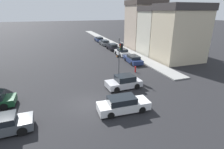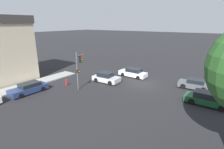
% 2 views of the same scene
% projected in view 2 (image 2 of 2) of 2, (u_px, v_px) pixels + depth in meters
% --- Properties ---
extents(ground_plane, '(300.00, 300.00, 0.00)m').
position_uv_depth(ground_plane, '(142.00, 84.00, 25.76)').
color(ground_plane, black).
extents(traffic_signal, '(0.60, 1.64, 5.06)m').
position_uv_depth(traffic_signal, '(79.00, 65.00, 22.78)').
color(traffic_signal, '#515456').
rests_on(traffic_signal, ground_plane).
extents(crossing_car_0, '(4.70, 1.91, 1.43)m').
position_uv_depth(crossing_car_0, '(133.00, 73.00, 28.85)').
color(crossing_car_0, silver).
rests_on(crossing_car_0, ground_plane).
extents(crossing_car_1, '(4.14, 2.20, 1.51)m').
position_uv_depth(crossing_car_1, '(106.00, 77.00, 26.28)').
color(crossing_car_1, '#B7B7BC').
rests_on(crossing_car_1, ground_plane).
extents(crossing_car_2, '(4.07, 2.03, 1.37)m').
position_uv_depth(crossing_car_2, '(194.00, 84.00, 23.58)').
color(crossing_car_2, '#4C5156').
rests_on(crossing_car_2, ground_plane).
extents(crossing_car_3, '(4.63, 1.91, 1.47)m').
position_uv_depth(crossing_car_3, '(207.00, 99.00, 18.93)').
color(crossing_car_3, '#194728').
rests_on(crossing_car_3, ground_plane).
extents(parked_car_0, '(2.03, 4.68, 1.32)m').
position_uv_depth(parked_car_0, '(29.00, 88.00, 22.21)').
color(parked_car_0, navy).
rests_on(parked_car_0, ground_plane).
extents(fire_hydrant, '(0.22, 0.22, 0.92)m').
position_uv_depth(fire_hydrant, '(66.00, 82.00, 24.83)').
color(fire_hydrant, red).
rests_on(fire_hydrant, ground_plane).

